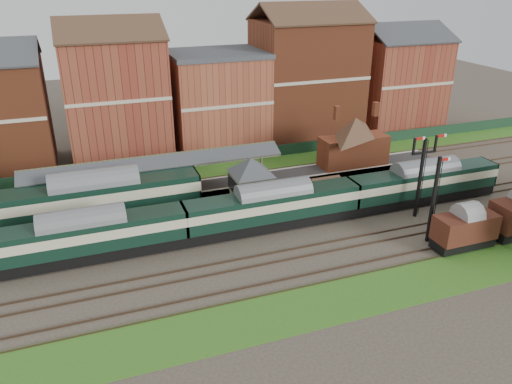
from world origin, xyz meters
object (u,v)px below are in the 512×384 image
object	(u,v)px
platform_railcar	(97,199)
semaphore_bracket	(421,172)
goods_van_a	(465,229)
signal_box	(251,185)
dmu_train	(273,206)

from	to	relation	value
platform_railcar	semaphore_bracket	bearing A→B (deg)	-17.13
goods_van_a	signal_box	bearing A→B (deg)	140.90
platform_railcar	signal_box	bearing A→B (deg)	-12.93
dmu_train	goods_van_a	xyz separation A→B (m)	(14.07, -9.00, -0.36)
signal_box	dmu_train	size ratio (longest dim) A/B	0.12
signal_box	semaphore_bracket	distance (m)	16.16
semaphore_bracket	dmu_train	world-z (taller)	semaphore_bracket
signal_box	platform_railcar	size ratio (longest dim) A/B	0.31
dmu_train	semaphore_bracket	bearing A→B (deg)	-10.10
dmu_train	platform_railcar	xyz separation A→B (m)	(-15.16, 6.50, 0.34)
platform_railcar	goods_van_a	xyz separation A→B (m)	(29.23, -15.50, -0.70)
semaphore_bracket	signal_box	bearing A→B (deg)	159.08
platform_railcar	goods_van_a	world-z (taller)	platform_railcar
signal_box	dmu_train	distance (m)	3.53
dmu_train	signal_box	bearing A→B (deg)	107.06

